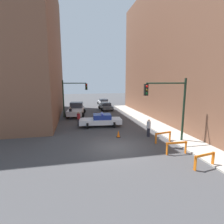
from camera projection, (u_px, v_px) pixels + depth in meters
ground_plane at (115, 148)px, 13.53m from camera, size 120.00×120.00×0.00m
sidewalk_right at (186, 141)px, 14.83m from camera, size 2.40×44.00×0.12m
building_corner_left at (1, 48)px, 22.83m from camera, size 14.00×20.00×18.81m
building_right at (202, 51)px, 22.50m from camera, size 12.00×28.00×17.89m
traffic_light_near at (171, 101)px, 14.10m from camera, size 3.64×0.35×5.20m
traffic_light_far at (71, 93)px, 24.34m from camera, size 3.44×0.35×5.20m
police_car at (101, 120)px, 19.77m from camera, size 4.83×2.61×1.52m
white_truck at (76, 110)px, 25.97m from camera, size 3.07×5.61×1.90m
parked_car_near at (106, 106)px, 31.23m from camera, size 2.34×4.34×1.31m
parked_car_mid at (103, 102)px, 37.54m from camera, size 2.36×4.35×1.31m
pedestrian_crossing at (79, 119)px, 19.88m from camera, size 0.37×0.37×1.66m
pedestrian_corner at (71, 113)px, 23.33m from camera, size 0.37×0.37×1.66m
pedestrian_sidewalk at (149, 128)px, 16.08m from camera, size 0.48×0.48×1.66m
barrier_front at (205, 158)px, 10.22m from camera, size 1.58×0.42×0.90m
barrier_mid at (177, 146)px, 12.21m from camera, size 1.60×0.20×0.90m
barrier_back at (163, 135)px, 14.54m from camera, size 1.58×0.43×0.90m
traffic_cone at (118, 134)px, 15.99m from camera, size 0.36×0.36×0.66m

